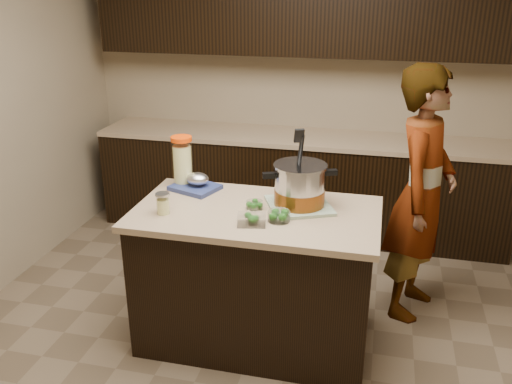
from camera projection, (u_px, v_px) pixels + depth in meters
ground_plane at (256, 337)px, 3.55m from camera, size 4.00×4.00×0.00m
room_shell at (256, 72)px, 2.92m from camera, size 4.04×4.04×2.72m
back_cabinets at (301, 130)px, 4.77m from camera, size 3.60×0.63×2.33m
island at (256, 276)px, 3.38m from camera, size 1.46×0.81×0.90m
dish_towel at (299, 205)px, 3.27m from camera, size 0.48×0.48×0.02m
stock_pot at (300, 187)px, 3.22m from camera, size 0.43×0.41×0.45m
lemonade_pitcher at (183, 164)px, 3.55m from camera, size 0.14×0.14×0.33m
mason_jar at (163, 204)px, 3.16m from camera, size 0.11×0.11×0.14m
broccoli_tub_left at (254, 205)px, 3.23m from camera, size 0.12×0.12×0.05m
broccoli_tub_right at (279, 216)px, 3.07m from camera, size 0.17×0.17×0.06m
broccoli_tub_rect at (252, 220)px, 3.03m from camera, size 0.18×0.14×0.06m
blue_tray at (196, 184)px, 3.52m from camera, size 0.35×0.31×0.11m
person at (422, 195)px, 3.56m from camera, size 0.58×0.72×1.71m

